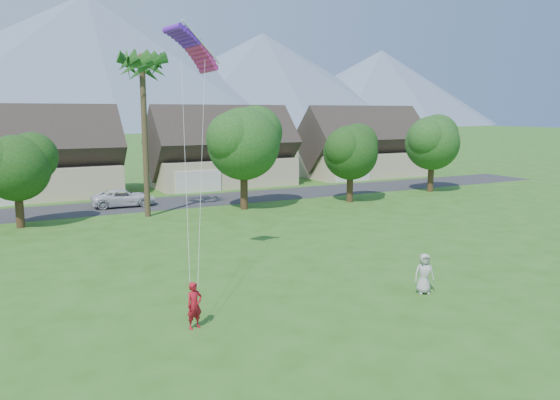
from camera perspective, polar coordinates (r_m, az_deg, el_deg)
ground at (r=19.81m, az=13.99°, el=-15.12°), size 500.00×500.00×0.00m
street at (r=49.58m, az=-12.94°, el=-0.40°), size 90.00×7.00×0.01m
kite_flyer at (r=21.06m, az=-8.93°, el=-10.83°), size 0.74×0.59×1.79m
watcher at (r=25.45m, az=14.84°, el=-7.44°), size 1.05×0.88×1.83m
parked_car at (r=48.87m, az=-16.03°, el=0.21°), size 5.46×2.71×1.49m
mountain_ridge at (r=275.11m, az=-23.37°, el=12.84°), size 540.00×240.00×70.00m
houses_row at (r=57.96m, az=-14.86°, el=4.31°), size 72.75×8.19×8.86m
tree_row at (r=42.86m, az=-12.57°, el=4.72°), size 62.27×6.67×8.45m
fan_palm at (r=43.26m, az=-14.24°, el=13.87°), size 3.00×3.00×13.80m
parafoil_kite at (r=27.31m, az=-9.08°, el=15.67°), size 3.35×1.56×0.50m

